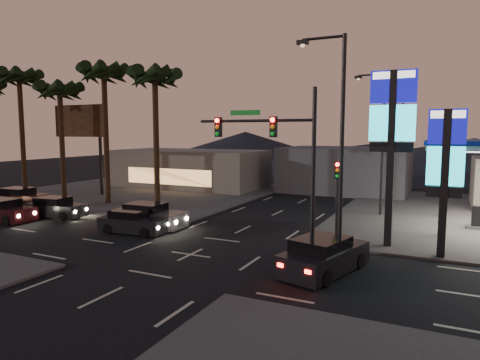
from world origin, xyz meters
The scene contains 25 objects.
ground centered at (0.00, 0.00, 0.00)m, with size 140.00×140.00×0.00m, color black.
corner_lot_nw centered at (-16.00, 16.00, 0.06)m, with size 24.00×24.00×0.12m, color #47443F.
pylon_sign_tall centered at (8.50, 5.50, 6.39)m, with size 2.20×0.35×9.00m.
pylon_sign_short centered at (11.00, 4.50, 4.66)m, with size 1.60×0.35×7.00m.
traffic_signal_mast centered at (3.76, 1.99, 5.23)m, with size 6.10×0.39×8.00m.
pedestal_signal centered at (5.50, 6.98, 2.92)m, with size 0.32×0.39×4.30m.
streetlight_near centered at (6.79, 1.00, 5.72)m, with size 2.14×0.25×10.00m.
streetlight_mid centered at (6.79, 14.00, 5.72)m, with size 2.14×0.25×10.00m.
streetlight_far centered at (6.79, 28.00, 5.72)m, with size 2.14×0.25×10.00m.
palm_a centered at (-9.00, 9.50, 9.43)m, with size 4.41×4.41×10.86m.
palm_b centered at (-14.00, 9.50, 9.97)m, with size 4.41×4.41×11.46m.
palm_c centered at (-19.00, 9.50, 8.88)m, with size 4.41×4.41×10.26m.
palm_d centered at (-24.00, 9.50, 10.15)m, with size 4.41×4.41×11.66m.
billboard centered at (-20.50, 13.00, 6.33)m, with size 6.00×0.30×8.50m.
building_far_west centered at (-14.00, 22.00, 2.00)m, with size 16.00×8.00×4.00m, color #726B5B.
building_far_mid centered at (2.00, 26.00, 2.20)m, with size 12.00×9.00×4.40m, color #4C4C51.
hill_left centered at (-25.00, 60.00, 3.00)m, with size 40.00×40.00×6.00m, color black.
hill_right centered at (15.00, 60.00, 2.50)m, with size 50.00×50.00×5.00m, color black.
hill_center centered at (0.00, 60.00, 2.00)m, with size 60.00×60.00×4.00m, color black.
car_lane_a_front centered at (-5.56, 2.46, 0.63)m, with size 4.24×2.01×1.35m.
car_lane_a_mid centered at (-15.64, 1.32, 0.69)m, with size 4.59×2.01×1.48m.
car_lane_b_front centered at (-5.57, 4.01, 0.71)m, with size 4.74×2.14×1.52m.
car_lane_b_mid centered at (-13.56, 3.84, 0.65)m, with size 4.43×2.18×1.40m.
car_lane_b_rear centered at (-19.69, 5.67, 0.70)m, with size 4.75×2.38×1.50m.
suv_station centered at (6.53, 0.19, 0.72)m, with size 3.10×5.00×1.56m.
Camera 1 is at (10.98, -17.25, 5.96)m, focal length 32.00 mm.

